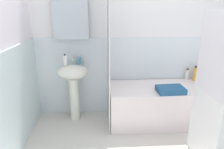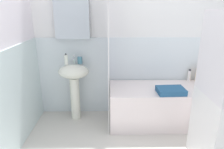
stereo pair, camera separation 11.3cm
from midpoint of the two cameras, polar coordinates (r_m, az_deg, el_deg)
wall_back_tiled at (r=3.07m, az=7.87°, el=9.23°), size 3.60×0.18×2.40m
wall_left_tiled at (r=2.38m, az=-27.12°, el=4.28°), size 0.07×1.81×2.40m
sink at (r=2.97m, az=-9.56°, el=-1.51°), size 0.44×0.34×0.85m
faucet at (r=2.97m, az=-9.63°, el=4.25°), size 0.03×0.12×0.12m
soap_dispenser at (r=2.90m, az=-11.73°, el=4.09°), size 0.05×0.05×0.17m
toothbrush_cup at (r=2.94m, az=-7.96°, el=4.00°), size 0.07×0.07×0.10m
bathtub at (r=3.06m, az=15.26°, el=-8.35°), size 1.54×0.65×0.54m
shower_curtain at (r=2.70m, az=0.25°, el=5.16°), size 0.01×0.65×2.00m
conditioner_bottle at (r=3.37m, az=25.77°, el=-0.16°), size 0.06×0.06×0.23m
lotion_bottle at (r=3.33m, az=23.88°, el=-0.11°), size 0.06×0.06×0.23m
shampoo_bottle at (r=3.32m, az=21.87°, el=-0.27°), size 0.05×0.05×0.19m
towel_folded at (r=2.78m, az=17.39°, el=-4.37°), size 0.37×0.26×0.07m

